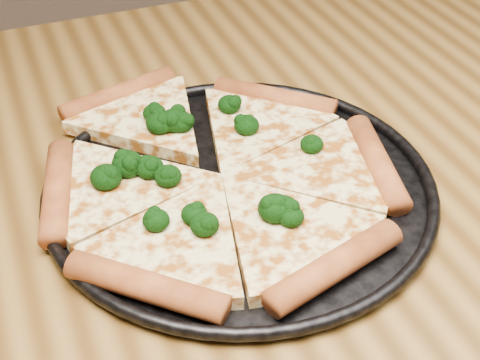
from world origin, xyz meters
name	(u,v)px	position (x,y,z in m)	size (l,w,h in m)	color
dining_table	(209,277)	(0.00, 0.00, 0.66)	(1.20, 0.90, 0.75)	brown
pizza_pan	(240,187)	(0.04, 0.01, 0.76)	(0.37, 0.37, 0.02)	black
pizza	(217,173)	(0.02, 0.03, 0.77)	(0.36, 0.39, 0.03)	#FFEA9C
broccoli_florets	(191,162)	(0.00, 0.04, 0.78)	(0.23, 0.23, 0.02)	black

